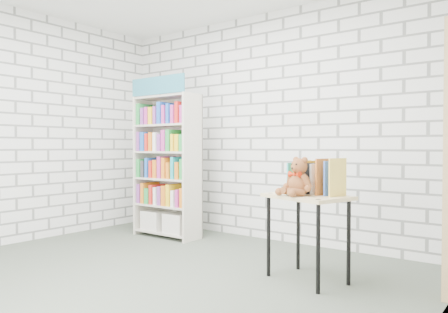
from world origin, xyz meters
The scene contains 7 objects.
ground centered at (0.00, 0.00, 0.00)m, with size 4.50×4.50×0.00m, color #454D41.
room_shell centered at (0.00, 0.00, 1.78)m, with size 4.52×4.02×2.81m.
bookshelf centered at (-1.08, 1.36, 0.92)m, with size 0.90×0.35×2.02m.
display_table centered at (1.17, 0.77, 0.63)m, with size 0.79×0.65×0.74m.
table_books centered at (1.21, 0.87, 0.88)m, with size 0.52×0.34×0.28m.
teddy_bear centered at (1.13, 0.67, 0.87)m, with size 0.30×0.29×0.33m.
door_trim centered at (2.23, 0.95, 1.05)m, with size 0.05×0.12×2.10m, color tan.
Camera 1 is at (2.86, -2.63, 1.15)m, focal length 35.00 mm.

